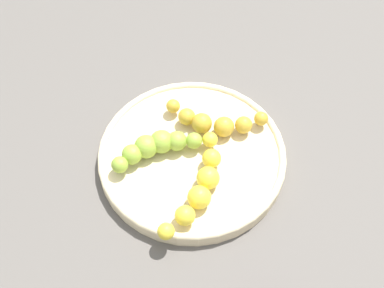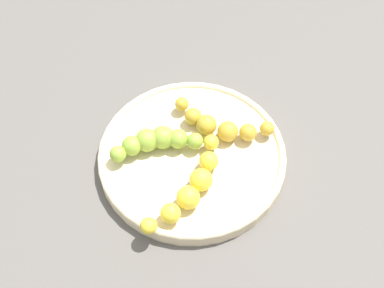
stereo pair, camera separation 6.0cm
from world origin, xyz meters
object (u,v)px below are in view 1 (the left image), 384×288
banana_spotted (215,122)px  banana_green (155,146)px  fruit_bowl (192,155)px  banana_yellow (200,186)px

banana_spotted → banana_green: size_ratio=1.44×
fruit_bowl → banana_spotted: 0.06m
banana_spotted → banana_yellow: (0.01, -0.10, 0.00)m
fruit_bowl → banana_yellow: banana_yellow is taller
fruit_bowl → banana_green: size_ratio=2.57×
fruit_bowl → banana_yellow: 0.07m
banana_spotted → fruit_bowl: bearing=-26.9°
banana_yellow → banana_spotted: bearing=100.4°
fruit_bowl → banana_yellow: (0.03, -0.05, 0.02)m
fruit_bowl → banana_green: (-0.05, -0.02, 0.02)m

